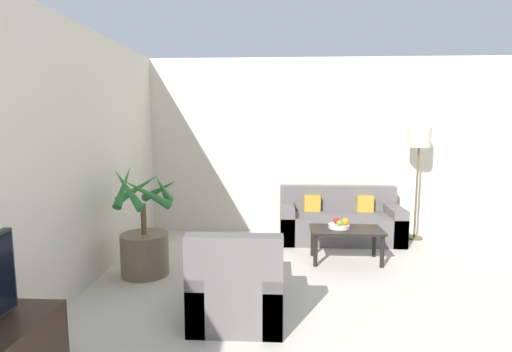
{
  "coord_description": "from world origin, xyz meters",
  "views": [
    {
      "loc": [
        -1.19,
        -0.04,
        1.7
      ],
      "look_at": [
        -1.46,
        5.29,
        1.0
      ],
      "focal_mm": 28.0,
      "sensor_mm": 36.0,
      "label": 1
    }
  ],
  "objects_px": {
    "sofa_loveseat": "(339,222)",
    "coffee_table": "(346,234)",
    "ottoman": "(245,266)",
    "apple_green": "(339,223)",
    "armchair": "(238,290)",
    "fruit_bowl": "(339,226)",
    "apple_red": "(336,221)",
    "potted_palm": "(145,241)",
    "floor_lamp": "(419,144)",
    "orange_fruit": "(345,221)"
  },
  "relations": [
    {
      "from": "sofa_loveseat",
      "to": "armchair",
      "type": "height_order",
      "value": "armchair"
    },
    {
      "from": "sofa_loveseat",
      "to": "coffee_table",
      "type": "bearing_deg",
      "value": -93.89
    },
    {
      "from": "apple_green",
      "to": "armchair",
      "type": "distance_m",
      "value": 1.88
    },
    {
      "from": "orange_fruit",
      "to": "ottoman",
      "type": "xyz_separation_m",
      "value": [
        -1.18,
        -0.76,
        -0.31
      ]
    },
    {
      "from": "potted_palm",
      "to": "apple_red",
      "type": "height_order",
      "value": "potted_palm"
    },
    {
      "from": "fruit_bowl",
      "to": "sofa_loveseat",
      "type": "bearing_deg",
      "value": 80.6
    },
    {
      "from": "floor_lamp",
      "to": "apple_red",
      "type": "xyz_separation_m",
      "value": [
        -1.31,
        -1.0,
        -0.91
      ]
    },
    {
      "from": "coffee_table",
      "to": "apple_red",
      "type": "height_order",
      "value": "apple_red"
    },
    {
      "from": "armchair",
      "to": "apple_red",
      "type": "bearing_deg",
      "value": 56.06
    },
    {
      "from": "potted_palm",
      "to": "orange_fruit",
      "type": "distance_m",
      "value": 2.4
    },
    {
      "from": "potted_palm",
      "to": "floor_lamp",
      "type": "bearing_deg",
      "value": 24.38
    },
    {
      "from": "coffee_table",
      "to": "apple_green",
      "type": "relative_size",
      "value": 13.31
    },
    {
      "from": "apple_green",
      "to": "potted_palm",
      "type": "bearing_deg",
      "value": -167.32
    },
    {
      "from": "sofa_loveseat",
      "to": "apple_green",
      "type": "xyz_separation_m",
      "value": [
        -0.16,
        -0.98,
        0.23
      ]
    },
    {
      "from": "sofa_loveseat",
      "to": "fruit_bowl",
      "type": "bearing_deg",
      "value": -99.4
    },
    {
      "from": "floor_lamp",
      "to": "coffee_table",
      "type": "height_order",
      "value": "floor_lamp"
    },
    {
      "from": "orange_fruit",
      "to": "apple_red",
      "type": "bearing_deg",
      "value": 146.71
    },
    {
      "from": "coffee_table",
      "to": "apple_red",
      "type": "distance_m",
      "value": 0.2
    },
    {
      "from": "coffee_table",
      "to": "armchair",
      "type": "height_order",
      "value": "armchair"
    },
    {
      "from": "sofa_loveseat",
      "to": "ottoman",
      "type": "xyz_separation_m",
      "value": [
        -1.26,
        -1.7,
        -0.06
      ]
    },
    {
      "from": "apple_green",
      "to": "ottoman",
      "type": "height_order",
      "value": "apple_green"
    },
    {
      "from": "floor_lamp",
      "to": "apple_red",
      "type": "distance_m",
      "value": 1.88
    },
    {
      "from": "coffee_table",
      "to": "apple_red",
      "type": "bearing_deg",
      "value": 152.05
    },
    {
      "from": "ottoman",
      "to": "sofa_loveseat",
      "type": "bearing_deg",
      "value": 53.55
    },
    {
      "from": "potted_palm",
      "to": "floor_lamp",
      "type": "height_order",
      "value": "floor_lamp"
    },
    {
      "from": "coffee_table",
      "to": "armchair",
      "type": "distance_m",
      "value": 1.96
    },
    {
      "from": "potted_palm",
      "to": "fruit_bowl",
      "type": "height_order",
      "value": "potted_palm"
    },
    {
      "from": "orange_fruit",
      "to": "ottoman",
      "type": "distance_m",
      "value": 1.43
    },
    {
      "from": "apple_green",
      "to": "armchair",
      "type": "height_order",
      "value": "armchair"
    },
    {
      "from": "fruit_bowl",
      "to": "apple_green",
      "type": "xyz_separation_m",
      "value": [
        -0.01,
        -0.07,
        0.06
      ]
    },
    {
      "from": "apple_red",
      "to": "apple_green",
      "type": "relative_size",
      "value": 1.17
    },
    {
      "from": "orange_fruit",
      "to": "ottoman",
      "type": "height_order",
      "value": "orange_fruit"
    },
    {
      "from": "coffee_table",
      "to": "apple_green",
      "type": "bearing_deg",
      "value": -156.27
    },
    {
      "from": "sofa_loveseat",
      "to": "armchair",
      "type": "xyz_separation_m",
      "value": [
        -1.26,
        -2.48,
        0.0
      ]
    },
    {
      "from": "coffee_table",
      "to": "armchair",
      "type": "bearing_deg",
      "value": -127.8
    },
    {
      "from": "apple_green",
      "to": "orange_fruit",
      "type": "height_order",
      "value": "orange_fruit"
    },
    {
      "from": "apple_green",
      "to": "ottoman",
      "type": "relative_size",
      "value": 0.12
    },
    {
      "from": "potted_palm",
      "to": "armchair",
      "type": "bearing_deg",
      "value": -40.77
    },
    {
      "from": "potted_palm",
      "to": "apple_green",
      "type": "distance_m",
      "value": 2.31
    },
    {
      "from": "apple_red",
      "to": "fruit_bowl",
      "type": "bearing_deg",
      "value": -43.27
    },
    {
      "from": "fruit_bowl",
      "to": "armchair",
      "type": "distance_m",
      "value": 1.94
    },
    {
      "from": "potted_palm",
      "to": "coffee_table",
      "type": "xyz_separation_m",
      "value": [
        2.35,
        0.55,
        -0.04
      ]
    },
    {
      "from": "orange_fruit",
      "to": "armchair",
      "type": "height_order",
      "value": "armchair"
    },
    {
      "from": "potted_palm",
      "to": "armchair",
      "type": "xyz_separation_m",
      "value": [
        1.15,
        -0.99,
        -0.12
      ]
    },
    {
      "from": "floor_lamp",
      "to": "fruit_bowl",
      "type": "height_order",
      "value": "floor_lamp"
    },
    {
      "from": "fruit_bowl",
      "to": "ottoman",
      "type": "bearing_deg",
      "value": -144.22
    },
    {
      "from": "sofa_loveseat",
      "to": "coffee_table",
      "type": "height_order",
      "value": "sofa_loveseat"
    },
    {
      "from": "ottoman",
      "to": "armchair",
      "type": "bearing_deg",
      "value": -90.29
    },
    {
      "from": "sofa_loveseat",
      "to": "apple_red",
      "type": "relative_size",
      "value": 22.46
    },
    {
      "from": "apple_red",
      "to": "ottoman",
      "type": "distance_m",
      "value": 1.39
    }
  ]
}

